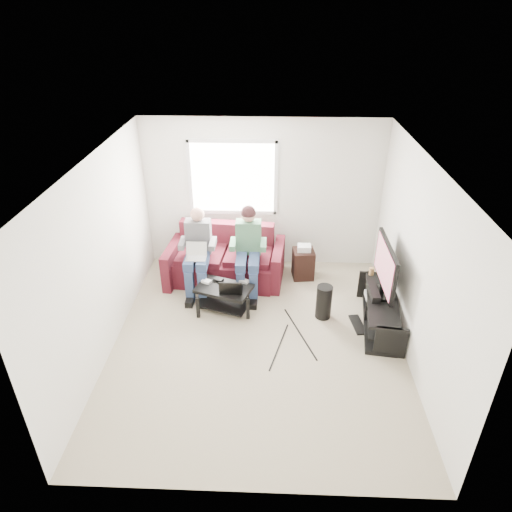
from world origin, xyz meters
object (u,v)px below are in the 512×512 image
object	(u,v)px
sofa	(226,261)
tv_stand	(380,313)
end_table	(303,263)
coffee_table	(224,293)
tv	(385,267)
subwoofer	(324,302)

from	to	relation	value
sofa	tv_stand	world-z (taller)	sofa
tv_stand	end_table	xyz separation A→B (m)	(-1.06, 1.29, 0.06)
coffee_table	tv_stand	world-z (taller)	tv_stand
tv_stand	sofa	bearing A→B (deg)	153.21
tv	subwoofer	distance (m)	1.05
subwoofer	end_table	xyz separation A→B (m)	(-0.25, 1.13, 0.01)
tv	end_table	xyz separation A→B (m)	(-1.05, 1.19, -0.66)
coffee_table	sofa	bearing A→B (deg)	93.84
end_table	coffee_table	bearing A→B (deg)	-141.45
sofa	end_table	world-z (taller)	sofa
sofa	tv	size ratio (longest dim) A/B	1.82
coffee_table	tv_stand	xyz separation A→B (m)	(2.31, -0.29, -0.08)
tv	end_table	world-z (taller)	tv
subwoofer	coffee_table	bearing A→B (deg)	175.18
subwoofer	end_table	distance (m)	1.15
sofa	subwoofer	world-z (taller)	sofa
sofa	end_table	size ratio (longest dim) A/B	3.25
coffee_table	subwoofer	size ratio (longest dim) A/B	1.74
sofa	subwoofer	bearing A→B (deg)	-33.51
sofa	tv	xyz separation A→B (m)	(2.37, -1.10, 0.60)
tv	subwoofer	bearing A→B (deg)	175.62
coffee_table	end_table	distance (m)	1.60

